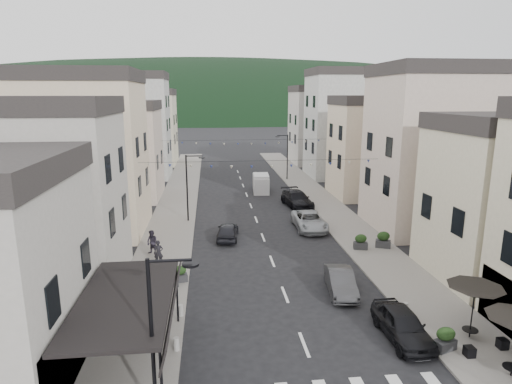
# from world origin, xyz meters

# --- Properties ---
(sidewalk_left) EXTENTS (4.00, 76.00, 0.12)m
(sidewalk_left) POSITION_xyz_m (-7.50, 32.00, 0.06)
(sidewalk_left) COLOR slate
(sidewalk_left) RESTS_ON ground
(sidewalk_right) EXTENTS (4.00, 76.00, 0.12)m
(sidewalk_right) POSITION_xyz_m (7.50, 32.00, 0.06)
(sidewalk_right) COLOR slate
(sidewalk_right) RESTS_ON ground
(hill_backdrop) EXTENTS (640.00, 360.00, 70.00)m
(hill_backdrop) POSITION_xyz_m (0.00, 300.00, 0.00)
(hill_backdrop) COLOR black
(hill_backdrop) RESTS_ON ground
(boutique_awning) EXTENTS (3.77, 7.50, 3.28)m
(boutique_awning) POSITION_xyz_m (-7.25, 5.00, 3.11)
(boutique_awning) COLOR black
(boutique_awning) RESTS_ON ground
(buildings_row_left) EXTENTS (10.20, 54.16, 14.00)m
(buildings_row_left) POSITION_xyz_m (-14.50, 37.75, 6.12)
(buildings_row_left) COLOR #A6A198
(buildings_row_left) RESTS_ON ground
(buildings_row_right) EXTENTS (10.20, 54.16, 14.50)m
(buildings_row_right) POSITION_xyz_m (14.50, 36.59, 6.32)
(buildings_row_right) COLOR beige
(buildings_row_right) RESTS_ON ground
(streetlamp_left_near) EXTENTS (1.70, 0.56, 6.00)m
(streetlamp_left_near) POSITION_xyz_m (-5.82, 2.00, 3.70)
(streetlamp_left_near) COLOR black
(streetlamp_left_near) RESTS_ON ground
(streetlamp_left_far) EXTENTS (1.70, 0.56, 6.00)m
(streetlamp_left_far) POSITION_xyz_m (-5.82, 26.00, 3.70)
(streetlamp_left_far) COLOR black
(streetlamp_left_far) RESTS_ON ground
(streetlamp_right_far) EXTENTS (1.70, 0.56, 6.00)m
(streetlamp_right_far) POSITION_xyz_m (5.82, 44.00, 3.70)
(streetlamp_right_far) COLOR black
(streetlamp_right_far) RESTS_ON ground
(bollards) EXTENTS (11.66, 10.26, 0.60)m
(bollards) POSITION_xyz_m (0.00, 5.50, 0.42)
(bollards) COLOR gray
(bollards) RESTS_ON ground
(bunting_near) EXTENTS (19.00, 0.28, 0.62)m
(bunting_near) POSITION_xyz_m (0.00, 22.00, 5.65)
(bunting_near) COLOR black
(bunting_near) RESTS_ON ground
(bunting_far) EXTENTS (19.00, 0.28, 0.62)m
(bunting_far) POSITION_xyz_m (0.00, 38.00, 5.65)
(bunting_far) COLOR black
(bunting_far) RESTS_ON ground
(parked_car_a) EXTENTS (1.77, 4.24, 1.44)m
(parked_car_a) POSITION_xyz_m (4.60, 6.00, 0.72)
(parked_car_a) COLOR black
(parked_car_a) RESTS_ON ground
(parked_car_b) EXTENTS (1.89, 4.15, 1.32)m
(parked_car_b) POSITION_xyz_m (3.20, 10.93, 0.66)
(parked_car_b) COLOR #303133
(parked_car_b) RESTS_ON ground
(parked_car_c) EXTENTS (2.40, 5.21, 1.45)m
(parked_car_c) POSITION_xyz_m (4.15, 22.79, 0.72)
(parked_car_c) COLOR #9CA0A5
(parked_car_c) RESTS_ON ground
(parked_car_d) EXTENTS (2.92, 5.68, 1.58)m
(parked_car_d) POSITION_xyz_m (4.60, 30.14, 0.79)
(parked_car_d) COLOR black
(parked_car_d) RESTS_ON ground
(parked_car_e) EXTENTS (2.01, 4.06, 1.33)m
(parked_car_e) POSITION_xyz_m (-2.80, 20.91, 0.67)
(parked_car_e) COLOR black
(parked_car_e) RESTS_ON ground
(delivery_van) EXTENTS (2.06, 4.54, 2.12)m
(delivery_van) POSITION_xyz_m (1.79, 37.43, 1.04)
(delivery_van) COLOR silver
(delivery_van) RESTS_ON ground
(pedestrian_a) EXTENTS (0.61, 0.40, 1.66)m
(pedestrian_a) POSITION_xyz_m (-7.54, 15.94, 0.95)
(pedestrian_a) COLOR black
(pedestrian_a) RESTS_ON sidewalk_left
(pedestrian_b) EXTENTS (1.07, 1.01, 1.74)m
(pedestrian_b) POSITION_xyz_m (-8.19, 17.90, 0.99)
(pedestrian_b) COLOR #25212C
(pedestrian_b) RESTS_ON sidewalk_left
(planter_la) EXTENTS (1.09, 0.65, 1.18)m
(planter_la) POSITION_xyz_m (-6.57, 12.62, 0.69)
(planter_la) COLOR #2B2B2D
(planter_la) RESTS_ON sidewalk_left
(planter_lb) EXTENTS (0.96, 0.64, 0.99)m
(planter_lb) POSITION_xyz_m (-6.00, 13.16, 0.60)
(planter_lb) COLOR #2F2F32
(planter_lb) RESTS_ON sidewalk_left
(planter_ra) EXTENTS (1.08, 0.83, 1.07)m
(planter_ra) POSITION_xyz_m (6.00, 4.77, 0.64)
(planter_ra) COLOR #2A2A2C
(planter_ra) RESTS_ON sidewalk_right
(planter_rb) EXTENTS (1.09, 0.76, 1.11)m
(planter_rb) POSITION_xyz_m (6.68, 17.37, 0.66)
(planter_rb) COLOR #2D2D2F
(planter_rb) RESTS_ON sidewalk_right
(planter_rc) EXTENTS (1.21, 0.94, 1.20)m
(planter_rc) POSITION_xyz_m (8.45, 17.53, 0.70)
(planter_rc) COLOR #2F2F31
(planter_rc) RESTS_ON sidewalk_right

